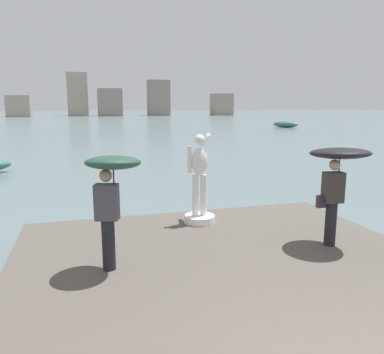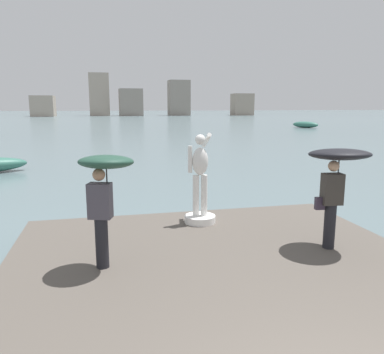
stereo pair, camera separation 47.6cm
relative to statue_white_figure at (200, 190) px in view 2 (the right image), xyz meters
name	(u,v)px [view 2 (the right image)]	position (x,y,z in m)	size (l,w,h in m)	color
ground_plane	(123,135)	(-0.24, 33.25, -1.19)	(400.00, 400.00, 0.00)	slate
pier	(264,338)	(-0.24, -4.38, -0.99)	(7.55, 10.74, 0.40)	#564F47
statue_white_figure	(200,190)	(0.00, 0.00, 0.00)	(0.74, 0.93, 2.13)	white
onlooker_left	(104,181)	(-2.17, -2.12, 0.71)	(1.16, 1.17, 1.99)	black
onlooker_right	(337,168)	(2.14, -2.15, 0.79)	(1.25, 1.27, 1.99)	black
boat_near	(305,125)	(25.99, 41.60, -0.75)	(3.15, 4.13, 0.89)	#336B5B
distant_skyline	(110,100)	(-0.29, 113.02, 3.50)	(90.13, 9.39, 12.92)	#A89989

